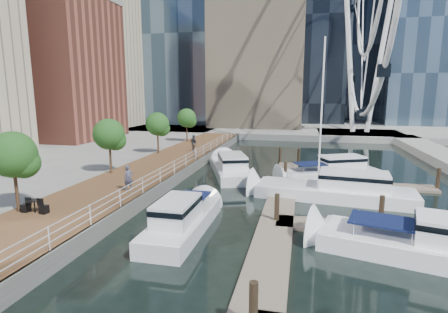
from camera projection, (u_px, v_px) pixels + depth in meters
ground at (185, 289)px, 13.88m from camera, size 520.00×520.00×0.00m
boardwalk at (143, 177)px, 30.14m from camera, size 6.00×60.00×1.00m
seawall at (176, 179)px, 29.49m from camera, size 0.25×60.00×1.00m
land_far at (289, 116)px, 111.68m from camera, size 200.00×114.00×1.00m
pier at (359, 135)px, 60.66m from camera, size 14.00×12.00×1.00m
railing at (174, 167)px, 29.33m from camera, size 0.10×60.00×1.05m
floating_docks at (360, 210)px, 21.65m from camera, size 16.00×34.00×2.60m
midrise_condos at (2, 47)px, 44.50m from camera, size 19.00×67.00×28.00m
street_trees at (109, 134)px, 29.02m from camera, size 2.60×42.60×4.60m
yacht_foreground at (434, 261)px, 16.21m from camera, size 11.76×5.80×2.15m
pedestrian_near at (128, 178)px, 24.07m from camera, size 0.76×0.78×1.80m
pedestrian_mid at (194, 151)px, 35.83m from camera, size 0.71×0.85×1.58m
pedestrian_far at (194, 143)px, 40.35m from camera, size 1.19×1.05×1.93m
moored_yachts at (333, 205)px, 24.37m from camera, size 26.24×36.05×11.50m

